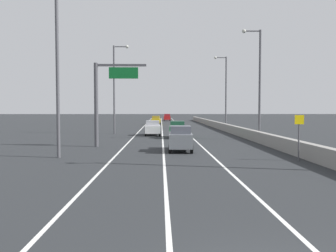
% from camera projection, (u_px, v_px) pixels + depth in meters
% --- Properties ---
extents(ground_plane, '(320.00, 320.00, 0.00)m').
position_uv_depth(ground_plane, '(172.00, 126.00, 70.58)').
color(ground_plane, '#26282B').
extents(lane_stripe_left, '(0.16, 130.00, 0.00)m').
position_uv_depth(lane_stripe_left, '(142.00, 129.00, 61.48)').
color(lane_stripe_left, silver).
rests_on(lane_stripe_left, ground_plane).
extents(lane_stripe_center, '(0.16, 130.00, 0.00)m').
position_uv_depth(lane_stripe_center, '(162.00, 128.00, 61.55)').
color(lane_stripe_center, silver).
rests_on(lane_stripe_center, ground_plane).
extents(lane_stripe_right, '(0.16, 130.00, 0.00)m').
position_uv_depth(lane_stripe_right, '(182.00, 128.00, 61.62)').
color(lane_stripe_right, silver).
rests_on(lane_stripe_right, ground_plane).
extents(jersey_barrier_right, '(0.60, 120.00, 1.10)m').
position_uv_depth(jersey_barrier_right, '(236.00, 131.00, 46.74)').
color(jersey_barrier_right, gray).
rests_on(jersey_barrier_right, ground_plane).
extents(overhead_sign_gantry, '(4.68, 0.36, 7.50)m').
position_uv_depth(overhead_sign_gantry, '(104.00, 94.00, 31.83)').
color(overhead_sign_gantry, '#47474C').
rests_on(overhead_sign_gantry, ground_plane).
extents(speed_advisory_sign, '(0.60, 0.11, 3.00)m').
position_uv_depth(speed_advisory_sign, '(299.00, 134.00, 23.26)').
color(speed_advisory_sign, '#4C4C51').
rests_on(speed_advisory_sign, ground_plane).
extents(lamp_post_right_second, '(2.14, 0.44, 12.07)m').
position_uv_depth(lamp_post_right_second, '(258.00, 78.00, 38.96)').
color(lamp_post_right_second, '#4C4C51').
rests_on(lamp_post_right_second, ground_plane).
extents(lamp_post_right_third, '(2.14, 0.44, 12.07)m').
position_uv_depth(lamp_post_right_third, '(225.00, 88.00, 59.02)').
color(lamp_post_right_third, '#4C4C51').
rests_on(lamp_post_right_third, ground_plane).
extents(lamp_post_left_near, '(2.14, 0.44, 12.07)m').
position_uv_depth(lamp_post_left_near, '(61.00, 59.00, 24.53)').
color(lamp_post_left_near, '#4C4C51').
rests_on(lamp_post_left_near, ground_plane).
extents(lamp_post_left_mid, '(2.14, 0.44, 12.07)m').
position_uv_depth(lamp_post_left_mid, '(116.00, 84.00, 48.62)').
color(lamp_post_left_mid, '#4C4C51').
rests_on(lamp_post_left_mid, ground_plane).
extents(car_yellow_0, '(1.96, 4.32, 1.91)m').
position_uv_depth(car_yellow_0, '(156.00, 120.00, 75.43)').
color(car_yellow_0, gold).
rests_on(car_yellow_0, ground_plane).
extents(car_gray_1, '(2.02, 4.43, 2.05)m').
position_uv_depth(car_gray_1, '(180.00, 138.00, 28.79)').
color(car_gray_1, slate).
rests_on(car_gray_1, ground_plane).
extents(car_green_2, '(2.00, 4.65, 1.98)m').
position_uv_depth(car_green_2, '(177.00, 129.00, 41.76)').
color(car_green_2, '#196033').
rests_on(car_green_2, ground_plane).
extents(car_red_3, '(1.91, 4.11, 1.97)m').
position_uv_depth(car_red_3, '(167.00, 117.00, 100.27)').
color(car_red_3, red).
rests_on(car_red_3, ground_plane).
extents(car_white_4, '(2.07, 4.53, 1.90)m').
position_uv_depth(car_white_4, '(153.00, 128.00, 45.68)').
color(car_white_4, white).
rests_on(car_white_4, ground_plane).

